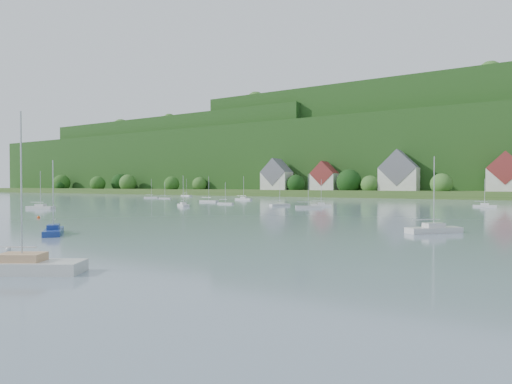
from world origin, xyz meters
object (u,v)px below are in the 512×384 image
Objects in this scene: near_sailboat_6 at (41,207)px; near_sailboat_2 at (22,265)px; near_sailboat_1 at (53,230)px; near_sailboat_3 at (434,229)px.

near_sailboat_2 is at bearing -52.52° from near_sailboat_6.
near_sailboat_2 is 76.75m from near_sailboat_6.
near_sailboat_3 is at bearing 70.62° from near_sailboat_1.
near_sailboat_6 is (-64.21, 42.05, -0.04)m from near_sailboat_2.
near_sailboat_1 is 21.68m from near_sailboat_2.
near_sailboat_3 is 1.01× the size of near_sailboat_6.
near_sailboat_2 reaches higher than near_sailboat_1.
near_sailboat_2 reaches higher than near_sailboat_3.
near_sailboat_6 is at bearing 117.98° from near_sailboat_2.
near_sailboat_3 is at bearing 32.71° from near_sailboat_2.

